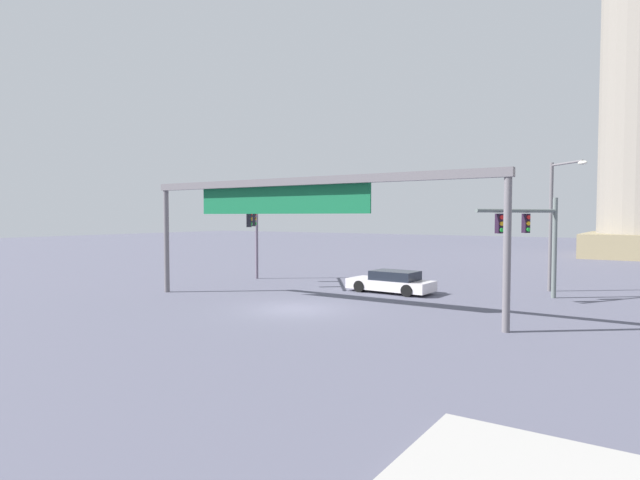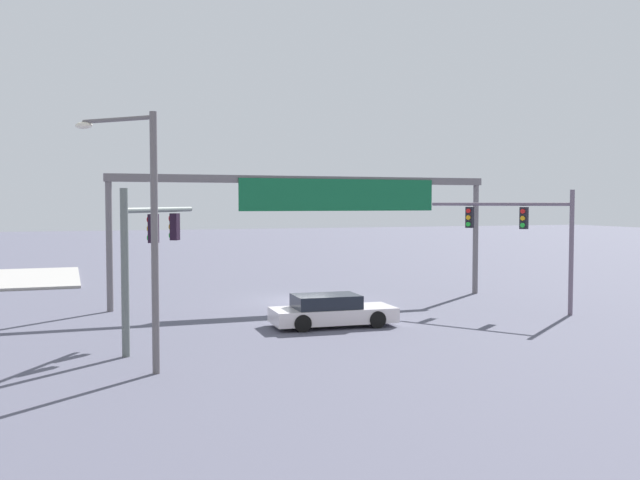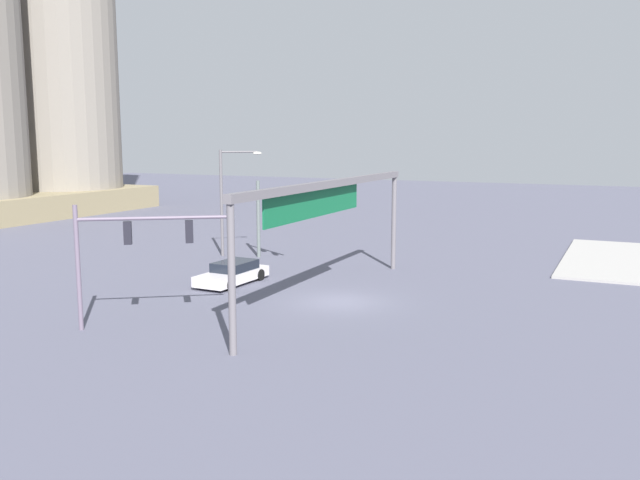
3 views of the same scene
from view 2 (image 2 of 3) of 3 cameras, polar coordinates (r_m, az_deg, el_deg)
name	(u,v)px [view 2 (image 2 of 3)]	position (r m, az deg, el deg)	size (l,w,h in m)	color
ground_plane	(307,300)	(33.86, -1.08, -4.91)	(183.74, 183.74, 0.00)	#515162
traffic_signal_near_corner	(146,242)	(23.33, -13.89, -0.19)	(2.89, 4.54, 5.12)	slate
traffic_signal_opposite_side	(525,227)	(31.58, 16.23, 1.01)	(3.78, 5.37, 5.22)	slate
streetlamp_curved_arm	(143,219)	(19.84, -14.10, 1.69)	(2.15, 2.22, 7.13)	#5F5B5F
overhead_sign_gantry	(318,197)	(33.25, -0.20, 3.52)	(18.53, 0.43, 5.93)	slate
sedan_car_approaching	(331,311)	(26.80, 0.91, -5.77)	(4.76, 2.14, 1.21)	silver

